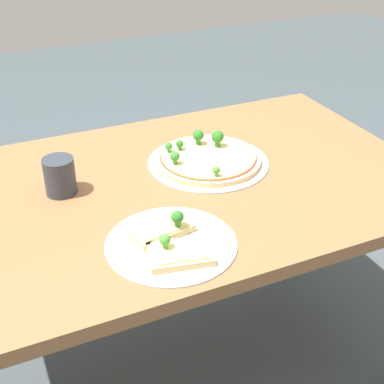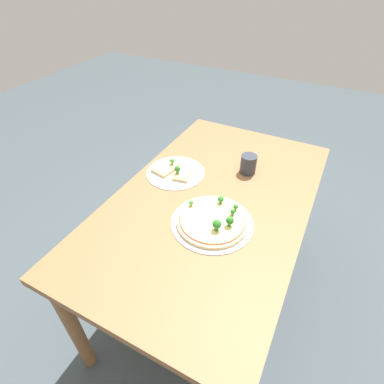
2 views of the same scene
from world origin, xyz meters
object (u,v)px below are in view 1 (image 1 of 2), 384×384
(pizza_tray_whole, at_px, (208,158))
(pizza_tray_slice, at_px, (171,242))
(drinking_cup, at_px, (60,176))
(dining_table, at_px, (170,213))

(pizza_tray_whole, relative_size, pizza_tray_slice, 1.16)
(pizza_tray_whole, relative_size, drinking_cup, 3.52)
(dining_table, bearing_deg, pizza_tray_slice, -111.06)
(pizza_tray_whole, xyz_separation_m, drinking_cup, (-0.41, 0.01, 0.03))
(dining_table, xyz_separation_m, pizza_tray_whole, (0.14, 0.07, 0.10))
(pizza_tray_whole, distance_m, pizza_tray_slice, 0.40)
(pizza_tray_whole, height_order, pizza_tray_slice, pizza_tray_whole)
(drinking_cup, bearing_deg, pizza_tray_whole, -0.99)
(pizza_tray_whole, bearing_deg, pizza_tray_slice, -127.19)
(drinking_cup, bearing_deg, dining_table, -15.43)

